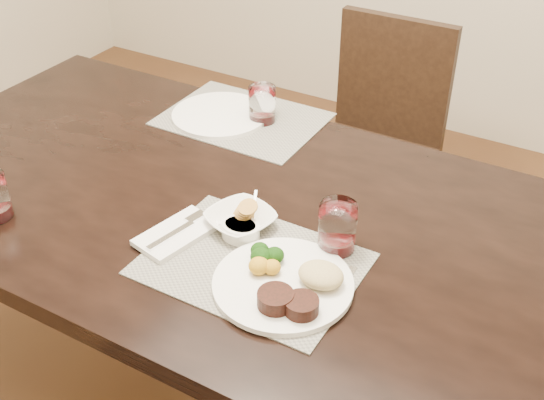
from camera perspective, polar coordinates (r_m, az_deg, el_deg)
The scene contains 12 objects.
dining_table at distance 1.72m, azimuth -2.70°, elevation -2.72°, with size 2.00×1.00×0.75m.
chair_far at distance 2.51m, azimuth 8.87°, elevation 5.62°, with size 0.42×0.42×0.90m.
placemat_near at distance 1.49m, azimuth -1.70°, elevation -5.37°, with size 0.46×0.34×0.00m, color slate.
placemat_far at distance 2.05m, azimuth -2.48°, elevation 6.79°, with size 0.46×0.34×0.00m, color slate.
dinner_plate at distance 1.42m, azimuth 1.36°, elevation -6.97°, with size 0.30×0.30×0.05m.
napkin_fork at distance 1.57m, azimuth -7.95°, elevation -2.78°, with size 0.14×0.21×0.02m.
steak_knife at distance 1.38m, azimuth 4.42°, elevation -8.93°, with size 0.02×0.22×0.01m.
cracker_bowl at distance 1.58m, azimuth -2.64°, elevation -1.64°, with size 0.19×0.19×0.07m.
sauce_ramekin at distance 1.55m, azimuth -2.65°, elevation -2.50°, with size 0.09×0.14×0.07m.
wine_glass_near at distance 1.50m, azimuth 5.47°, elevation -2.47°, with size 0.08×0.08×0.12m.
far_plate at distance 2.06m, azimuth -4.38°, elevation 7.12°, with size 0.29×0.29×0.01m, color white.
wine_glass_far at distance 2.01m, azimuth -0.83°, elevation 7.87°, with size 0.08×0.08×0.11m.
Camera 1 is at (0.75, -1.14, 1.71)m, focal length 45.00 mm.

